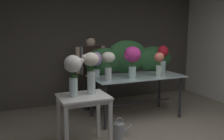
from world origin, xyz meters
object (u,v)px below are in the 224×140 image
Objects in this scene: vase_coral_snapdragons at (159,63)px; vase_cream_lisianthus_tall at (91,68)px; vase_lilac_hydrangea at (96,62)px; watering_can at (119,130)px; vase_magenta_lilies at (132,58)px; vase_white_roses_tall at (73,70)px; florist at (91,65)px; vase_ivory_freesia at (108,63)px; display_table_glass at (136,82)px; side_table_white at (83,103)px; vase_crimson_roses at (163,56)px.

vase_coral_snapdragons is 0.74× the size of vase_cream_lisianthus_tall.
vase_lilac_hydrangea is 1.34× the size of watering_can.
watering_can is at bearing 1.08° from vase_cream_lisianthus_tall.
vase_magenta_lilies reaches higher than vase_cream_lisianthus_tall.
vase_lilac_hydrangea is 1.35m from watering_can.
florist is at bearing 63.79° from vase_white_roses_tall.
vase_ivory_freesia is 0.72m from vase_cream_lisianthus_tall.
vase_ivory_freesia is at bearing -79.63° from vase_lilac_hydrangea.
vase_white_roses_tall is (-0.77, -0.59, 0.01)m from vase_ivory_freesia.
display_table_glass is at bearing 141.11° from vase_coral_snapdragons.
display_table_glass is at bearing 19.81° from vase_ivory_freesia.
vase_coral_snapdragons is 0.97× the size of vase_lilac_hydrangea.
vase_ivory_freesia is 0.82× the size of vase_cream_lisianthus_tall.
watering_can is at bearing 6.36° from side_table_white.
vase_coral_snapdragons reaches higher than side_table_white.
florist is at bearing 67.96° from side_table_white.
vase_coral_snapdragons is at bearing 17.34° from vase_white_roses_tall.
vase_cream_lisianthus_tall is (-1.88, -0.93, 0.00)m from vase_crimson_roses.
vase_lilac_hydrangea is at bearing 147.52° from vase_magenta_lilies.
watering_can is at bearing -92.22° from vase_ivory_freesia.
vase_ivory_freesia is 0.41m from vase_lilac_hydrangea.
vase_white_roses_tall is (-0.70, -0.98, 0.05)m from vase_lilac_hydrangea.
florist reaches higher than vase_coral_snapdragons.
display_table_glass is at bearing 47.43° from watering_can.
vase_crimson_roses reaches higher than side_table_white.
display_table_glass is at bearing 33.42° from vase_cream_lisianthus_tall.
vase_magenta_lilies is 1.13m from vase_cream_lisianthus_tall.
watering_can is at bearing -86.70° from vase_lilac_hydrangea.
vase_cream_lisianthus_tall is at bearing 22.74° from side_table_white.
florist is 3.08× the size of vase_ivory_freesia.
display_table_glass is 1.55m from side_table_white.
vase_crimson_roses reaches higher than vase_coral_snapdragons.
vase_white_roses_tall is at bearing -125.36° from vase_lilac_hydrangea.
vase_crimson_roses is at bearing 49.35° from vase_coral_snapdragons.
florist reaches higher than vase_lilac_hydrangea.
florist is 2.60× the size of vase_white_roses_tall.
vase_white_roses_tall is (-0.14, -0.00, 0.49)m from side_table_white.
vase_cream_lisianthus_tall is at bearing -178.92° from watering_can.
vase_lilac_hydrangea reaches higher than side_table_white.
vase_crimson_roses is 0.88× the size of vase_cream_lisianthus_tall.
display_table_glass is 0.85m from vase_ivory_freesia.
watering_can is at bearing -132.31° from vase_magenta_lilies.
vase_crimson_roses is (0.71, 0.16, 0.46)m from display_table_glass.
vase_crimson_roses is at bearing 16.29° from vase_ivory_freesia.
display_table_glass is 3.75× the size of vase_lilac_hydrangea.
watering_can is (0.47, 0.01, -1.04)m from vase_cream_lisianthus_tall.
vase_crimson_roses reaches higher than display_table_glass.
display_table_glass is 2.96× the size of vase_white_roses_tall.
vase_lilac_hydrangea is at bearing 54.64° from vase_white_roses_tall.
side_table_white is 0.99m from vase_ivory_freesia.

